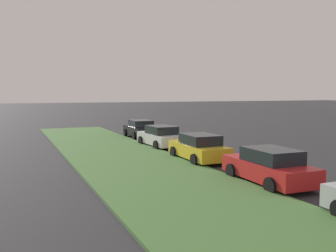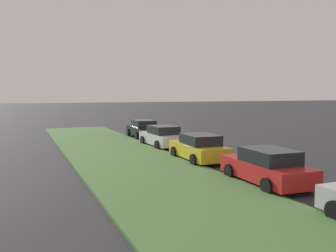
{
  "view_description": "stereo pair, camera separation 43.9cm",
  "coord_description": "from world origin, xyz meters",
  "views": [
    {
      "loc": [
        1.97,
        13.06,
        3.67
      ],
      "look_at": [
        19.6,
        5.21,
        1.92
      ],
      "focal_mm": 38.25,
      "sensor_mm": 36.0,
      "label": 1
    },
    {
      "loc": [
        1.79,
        12.65,
        3.67
      ],
      "look_at": [
        19.6,
        5.21,
        1.92
      ],
      "focal_mm": 38.25,
      "sensor_mm": 36.0,
      "label": 2
    }
  ],
  "objects": [
    {
      "name": "parked_car_white",
      "position": [
        24.59,
        3.56,
        0.72
      ],
      "size": [
        4.36,
        2.13,
        1.47
      ],
      "rotation": [
        0.0,
        0.0,
        0.03
      ],
      "color": "silver",
      "rests_on": "ground"
    },
    {
      "name": "parked_car_yellow",
      "position": [
        18.99,
        3.63,
        0.72
      ],
      "size": [
        4.36,
        2.13,
        1.47
      ],
      "rotation": [
        0.0,
        0.0,
        -0.03
      ],
      "color": "gold",
      "rests_on": "ground"
    },
    {
      "name": "parked_car_red",
      "position": [
        13.39,
        3.48,
        0.72
      ],
      "size": [
        4.37,
        2.15,
        1.47
      ],
      "rotation": [
        0.0,
        0.0,
        -0.04
      ],
      "color": "red",
      "rests_on": "ground"
    },
    {
      "name": "grass_median",
      "position": [
        10.0,
        7.27,
        0.06
      ],
      "size": [
        60.0,
        6.0,
        0.12
      ],
      "primitive_type": "cube",
      "color": "#477238",
      "rests_on": "ground"
    },
    {
      "name": "parked_car_black",
      "position": [
        30.19,
        3.06,
        0.72
      ],
      "size": [
        4.36,
        2.14,
        1.47
      ],
      "rotation": [
        0.0,
        0.0,
        -0.04
      ],
      "color": "black",
      "rests_on": "ground"
    }
  ]
}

